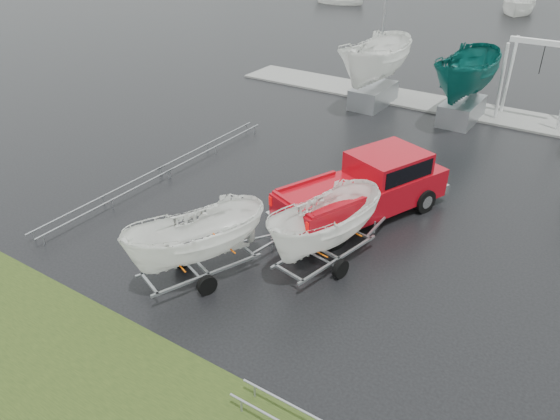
% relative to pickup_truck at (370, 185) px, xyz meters
% --- Properties ---
extents(ground_plane, '(120.00, 120.00, 0.00)m').
position_rel_pickup_truck_xyz_m(ground_plane, '(0.72, 0.12, -1.14)').
color(ground_plane, black).
rests_on(ground_plane, ground).
extents(dock, '(30.00, 3.00, 0.12)m').
position_rel_pickup_truck_xyz_m(dock, '(0.72, 13.12, -1.09)').
color(dock, gray).
rests_on(dock, ground).
extents(pickup_truck, '(4.50, 6.94, 2.19)m').
position_rel_pickup_truck_xyz_m(pickup_truck, '(0.00, 0.00, 0.00)').
color(pickup_truck, '#9D0812').
rests_on(pickup_truck, ground).
extents(trailer_hitched, '(2.42, 3.78, 5.03)m').
position_rel_pickup_truck_xyz_m(trailer_hitched, '(-2.51, -6.35, 1.58)').
color(trailer_hitched, '#989BA0').
rests_on(trailer_hitched, ground).
extents(trailer_parked, '(2.08, 3.76, 5.17)m').
position_rel_pickup_truck_xyz_m(trailer_parked, '(0.25, -3.64, 1.66)').
color(trailer_parked, '#989BA0').
rests_on(trailer_parked, ground).
extents(boat_hoist, '(3.30, 2.18, 4.12)m').
position_rel_pickup_truck_xyz_m(boat_hoist, '(2.77, 13.12, 1.53)').
color(boat_hoist, silver).
rests_on(boat_hoist, ground).
extents(keelboat_0, '(2.57, 3.20, 10.74)m').
position_rel_pickup_truck_xyz_m(keelboat_0, '(-5.03, 11.12, 2.95)').
color(keelboat_0, '#989BA0').
rests_on(keelboat_0, ground).
extents(keelboat_1, '(2.47, 3.20, 7.68)m').
position_rel_pickup_truck_xyz_m(keelboat_1, '(-0.17, 11.32, 2.79)').
color(keelboat_1, '#989BA0').
rests_on(keelboat_1, ground).
extents(mast_rack_0, '(0.56, 6.50, 0.06)m').
position_rel_pickup_truck_xyz_m(mast_rack_0, '(-8.28, 1.12, -0.79)').
color(mast_rack_0, '#989BA0').
rests_on(mast_rack_0, ground).
extents(mast_rack_1, '(0.56, 6.50, 0.06)m').
position_rel_pickup_truck_xyz_m(mast_rack_1, '(-8.28, -4.88, -0.79)').
color(mast_rack_1, '#989BA0').
rests_on(mast_rack_1, ground).
extents(moored_boat_0, '(2.57, 2.52, 10.92)m').
position_rel_pickup_truck_xyz_m(moored_boat_0, '(-22.66, 40.04, -1.14)').
color(moored_boat_0, white).
rests_on(moored_boat_0, ground).
extents(moored_boat_1, '(3.39, 3.46, 12.05)m').
position_rel_pickup_truck_xyz_m(moored_boat_1, '(-5.14, 45.79, -1.14)').
color(moored_boat_1, white).
rests_on(moored_boat_1, ground).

